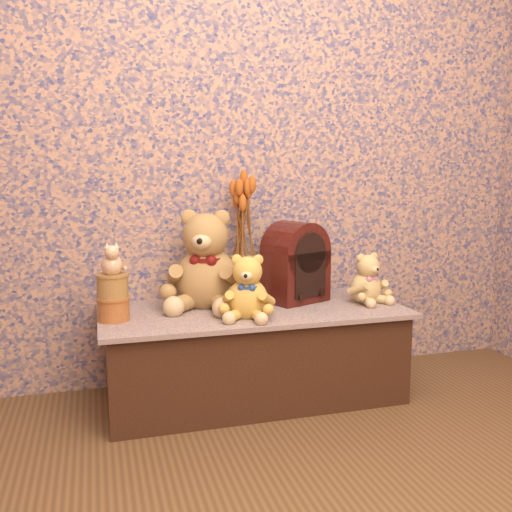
{
  "coord_description": "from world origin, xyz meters",
  "views": [
    {
      "loc": [
        -0.66,
        -1.11,
        1.0
      ],
      "look_at": [
        0.0,
        1.16,
        0.65
      ],
      "focal_mm": 39.26,
      "sensor_mm": 36.0,
      "label": 1
    }
  ],
  "objects_px": {
    "ceramic_vase": "(244,278)",
    "cat_figurine": "(111,258)",
    "teddy_small": "(366,276)",
    "teddy_medium": "(248,283)",
    "biscuit_tin_lower": "(113,309)",
    "cathedral_radio": "(295,261)",
    "teddy_large": "(207,255)"
  },
  "relations": [
    {
      "from": "ceramic_vase",
      "to": "cat_figurine",
      "type": "xyz_separation_m",
      "value": [
        -0.6,
        -0.21,
        0.15
      ]
    },
    {
      "from": "cat_figurine",
      "to": "cathedral_radio",
      "type": "bearing_deg",
      "value": 5.91
    },
    {
      "from": "teddy_medium",
      "to": "biscuit_tin_lower",
      "type": "relative_size",
      "value": 2.21
    },
    {
      "from": "teddy_large",
      "to": "cat_figurine",
      "type": "relative_size",
      "value": 3.38
    },
    {
      "from": "teddy_large",
      "to": "ceramic_vase",
      "type": "height_order",
      "value": "teddy_large"
    },
    {
      "from": "teddy_medium",
      "to": "cat_figurine",
      "type": "bearing_deg",
      "value": -169.56
    },
    {
      "from": "teddy_large",
      "to": "cathedral_radio",
      "type": "xyz_separation_m",
      "value": [
        0.41,
        -0.02,
        -0.05
      ]
    },
    {
      "from": "teddy_large",
      "to": "biscuit_tin_lower",
      "type": "bearing_deg",
      "value": -137.94
    },
    {
      "from": "ceramic_vase",
      "to": "cat_figurine",
      "type": "bearing_deg",
      "value": -160.91
    },
    {
      "from": "teddy_medium",
      "to": "teddy_small",
      "type": "xyz_separation_m",
      "value": [
        0.59,
        0.11,
        -0.02
      ]
    },
    {
      "from": "teddy_large",
      "to": "biscuit_tin_lower",
      "type": "distance_m",
      "value": 0.48
    },
    {
      "from": "teddy_large",
      "to": "cathedral_radio",
      "type": "relative_size",
      "value": 1.25
    },
    {
      "from": "teddy_small",
      "to": "cat_figurine",
      "type": "xyz_separation_m",
      "value": [
        -1.13,
        -0.01,
        0.13
      ]
    },
    {
      "from": "teddy_large",
      "to": "biscuit_tin_lower",
      "type": "height_order",
      "value": "teddy_large"
    },
    {
      "from": "cathedral_radio",
      "to": "cat_figurine",
      "type": "height_order",
      "value": "cathedral_radio"
    },
    {
      "from": "ceramic_vase",
      "to": "biscuit_tin_lower",
      "type": "distance_m",
      "value": 0.64
    },
    {
      "from": "ceramic_vase",
      "to": "biscuit_tin_lower",
      "type": "bearing_deg",
      "value": -160.91
    },
    {
      "from": "ceramic_vase",
      "to": "biscuit_tin_lower",
      "type": "height_order",
      "value": "ceramic_vase"
    },
    {
      "from": "teddy_large",
      "to": "ceramic_vase",
      "type": "bearing_deg",
      "value": 40.98
    },
    {
      "from": "teddy_small",
      "to": "cat_figurine",
      "type": "relative_size",
      "value": 1.8
    },
    {
      "from": "cat_figurine",
      "to": "teddy_medium",
      "type": "bearing_deg",
      "value": -12.86
    },
    {
      "from": "cathedral_radio",
      "to": "biscuit_tin_lower",
      "type": "distance_m",
      "value": 0.85
    },
    {
      "from": "teddy_medium",
      "to": "biscuit_tin_lower",
      "type": "xyz_separation_m",
      "value": [
        -0.54,
        0.1,
        -0.09
      ]
    },
    {
      "from": "teddy_medium",
      "to": "teddy_small",
      "type": "height_order",
      "value": "teddy_medium"
    },
    {
      "from": "teddy_small",
      "to": "cat_figurine",
      "type": "distance_m",
      "value": 1.14
    },
    {
      "from": "teddy_medium",
      "to": "cat_figurine",
      "type": "relative_size",
      "value": 2.06
    },
    {
      "from": "cathedral_radio",
      "to": "ceramic_vase",
      "type": "relative_size",
      "value": 1.78
    },
    {
      "from": "teddy_small",
      "to": "ceramic_vase",
      "type": "bearing_deg",
      "value": 145.88
    },
    {
      "from": "teddy_medium",
      "to": "cathedral_radio",
      "type": "relative_size",
      "value": 0.76
    },
    {
      "from": "cathedral_radio",
      "to": "ceramic_vase",
      "type": "xyz_separation_m",
      "value": [
        -0.23,
        0.08,
        -0.08
      ]
    },
    {
      "from": "cathedral_radio",
      "to": "cat_figurine",
      "type": "distance_m",
      "value": 0.84
    },
    {
      "from": "teddy_large",
      "to": "ceramic_vase",
      "type": "xyz_separation_m",
      "value": [
        0.19,
        0.06,
        -0.13
      ]
    }
  ]
}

